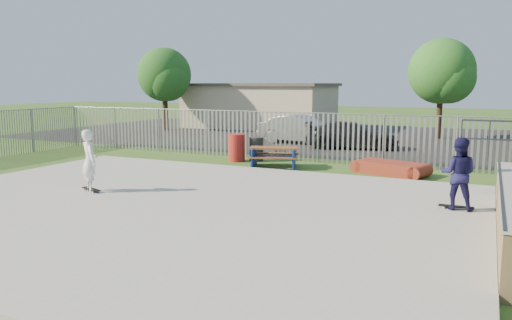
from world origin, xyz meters
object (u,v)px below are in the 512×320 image
at_px(trash_bin_grey, 256,149).
at_px(tree_mid, 442,72).
at_px(picnic_table, 274,157).
at_px(skater_navy, 458,174).
at_px(funbox, 390,168).
at_px(tree_left, 164,75).
at_px(car_silver, 301,129).
at_px(car_dark, 351,135).
at_px(trash_bin_red, 237,148).
at_px(skater_white, 90,161).

distance_m(trash_bin_grey, tree_mid, 13.83).
bearing_deg(picnic_table, skater_navy, -51.85).
relative_size(funbox, tree_left, 0.44).
relative_size(car_silver, car_dark, 1.01).
distance_m(tree_left, skater_navy, 25.11).
height_order(car_silver, tree_left, tree_left).
distance_m(trash_bin_red, car_dark, 6.76).
bearing_deg(car_dark, trash_bin_grey, 140.35).
distance_m(car_silver, tree_mid, 9.02).
relative_size(picnic_table, trash_bin_red, 1.97).
relative_size(picnic_table, skater_white, 1.26).
bearing_deg(car_silver, tree_mid, -46.71).
xyz_separation_m(picnic_table, skater_navy, (6.76, -4.59, 0.63)).
relative_size(picnic_table, trash_bin_grey, 2.26).
height_order(tree_left, tree_mid, tree_mid).
distance_m(car_dark, tree_left, 15.00).
distance_m(skater_navy, skater_white, 9.74).
bearing_deg(tree_mid, car_dark, -117.61).
bearing_deg(skater_white, trash_bin_grey, -68.77).
xyz_separation_m(trash_bin_red, tree_left, (-10.77, 10.24, 3.19)).
xyz_separation_m(car_silver, skater_white, (-1.04, -14.44, 0.25)).
bearing_deg(trash_bin_red, tree_mid, 61.79).
bearing_deg(trash_bin_red, skater_white, -95.72).
relative_size(picnic_table, skater_navy, 1.26).
distance_m(picnic_table, skater_white, 7.34).
bearing_deg(skater_white, car_silver, -62.85).
bearing_deg(funbox, car_silver, 146.97).
bearing_deg(funbox, picnic_table, -157.58).
relative_size(tree_left, skater_white, 3.19).
distance_m(funbox, tree_mid, 13.36).
relative_size(tree_left, skater_navy, 3.19).
distance_m(funbox, skater_navy, 5.59).
height_order(car_silver, skater_navy, skater_navy).
height_order(trash_bin_red, tree_left, tree_left).
distance_m(trash_bin_red, tree_left, 15.20).
bearing_deg(tree_left, trash_bin_red, -43.55).
bearing_deg(car_silver, picnic_table, -165.25).
relative_size(car_silver, skater_white, 2.60).
bearing_deg(skater_navy, trash_bin_grey, -34.86).
distance_m(car_dark, skater_white, 14.04).
distance_m(picnic_table, tree_left, 17.16).
height_order(trash_bin_grey, skater_white, skater_white).
xyz_separation_m(funbox, car_silver, (-5.99, 7.29, 0.55)).
bearing_deg(tree_mid, picnic_table, -109.62).
xyz_separation_m(funbox, trash_bin_grey, (-5.62, 0.86, 0.27)).
bearing_deg(funbox, tree_left, 165.64).
bearing_deg(trash_bin_red, picnic_table, -20.61).
bearing_deg(skater_white, skater_navy, -135.69).
bearing_deg(tree_mid, skater_white, -110.42).
xyz_separation_m(tree_left, skater_navy, (19.51, -15.57, -2.73)).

